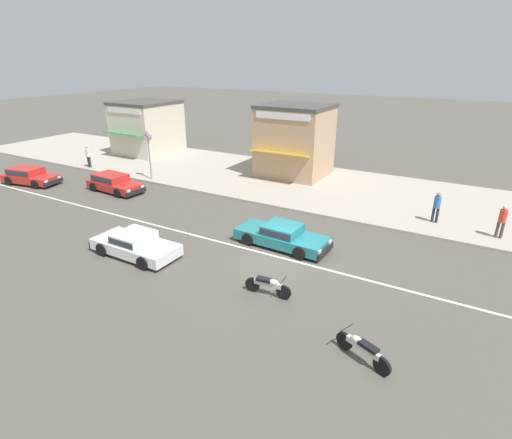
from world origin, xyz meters
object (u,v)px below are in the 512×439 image
(pedestrian_far_end, at_px, (437,205))
(hatchback_red_2, at_px, (113,182))
(sedan_teal_1, at_px, (282,235))
(pedestrian_mid_kerb, at_px, (88,155))
(motorcycle_0, at_px, (362,349))
(hatchback_red_5, at_px, (29,175))
(shopfront_far_kios, at_px, (295,140))
(street_clock, at_px, (148,144))
(motorcycle_1, at_px, (268,285))
(sedan_white_4, at_px, (135,244))
(pedestrian_by_shop, at_px, (502,219))
(shopfront_mid_block, at_px, (148,127))

(pedestrian_far_end, bearing_deg, hatchback_red_2, -167.11)
(sedan_teal_1, distance_m, pedestrian_mid_kerb, 19.78)
(motorcycle_0, bearing_deg, hatchback_red_5, 166.89)
(pedestrian_far_end, xyz_separation_m, shopfront_far_kios, (-10.29, 4.71, 1.56))
(street_clock, height_order, shopfront_far_kios, shopfront_far_kios)
(motorcycle_1, bearing_deg, street_clock, 148.01)
(sedan_white_4, xyz_separation_m, street_clock, (-7.42, 8.87, 2.12))
(motorcycle_1, height_order, pedestrian_mid_kerb, pedestrian_mid_kerb)
(pedestrian_mid_kerb, bearing_deg, hatchback_red_5, -95.08)
(pedestrian_by_shop, bearing_deg, sedan_white_4, -145.17)
(hatchback_red_5, xyz_separation_m, motorcycle_0, (24.99, -5.82, -0.17))
(hatchback_red_5, xyz_separation_m, pedestrian_by_shop, (28.34, 5.56, 0.51))
(street_clock, bearing_deg, hatchback_red_5, -145.91)
(hatchback_red_2, height_order, motorcycle_1, hatchback_red_2)
(motorcycle_0, height_order, street_clock, street_clock)
(street_clock, xyz_separation_m, pedestrian_by_shop, (21.43, 0.88, -1.55))
(hatchback_red_2, distance_m, sedan_white_4, 9.94)
(hatchback_red_2, distance_m, shopfront_far_kios, 12.77)
(street_clock, distance_m, shopfront_mid_block, 8.85)
(sedan_white_4, xyz_separation_m, pedestrian_by_shop, (14.01, 9.75, 0.57))
(pedestrian_far_end, distance_m, shopfront_mid_block, 25.21)
(sedan_teal_1, bearing_deg, shopfront_mid_block, 149.48)
(sedan_white_4, bearing_deg, hatchback_red_2, 143.31)
(hatchback_red_2, bearing_deg, pedestrian_mid_kerb, 153.88)
(sedan_white_4, height_order, pedestrian_mid_kerb, pedestrian_mid_kerb)
(sedan_white_4, xyz_separation_m, motorcycle_1, (6.68, 0.06, -0.11))
(pedestrian_by_shop, bearing_deg, motorcycle_0, -106.43)
(sedan_teal_1, distance_m, shopfront_far_kios, 12.03)
(hatchback_red_2, xyz_separation_m, pedestrian_far_end, (19.04, 4.36, 0.50))
(sedan_teal_1, distance_m, motorcycle_0, 7.83)
(motorcycle_0, relative_size, pedestrian_mid_kerb, 1.04)
(motorcycle_1, relative_size, street_clock, 0.54)
(hatchback_red_2, bearing_deg, motorcycle_1, -21.88)
(pedestrian_by_shop, bearing_deg, pedestrian_mid_kerb, -178.17)
(motorcycle_0, distance_m, shopfront_mid_block, 29.60)
(hatchback_red_5, relative_size, pedestrian_far_end, 2.55)
(hatchback_red_5, relative_size, pedestrian_mid_kerb, 2.40)
(motorcycle_0, bearing_deg, sedan_white_4, 171.33)
(motorcycle_0, xyz_separation_m, pedestrian_by_shop, (3.35, 11.37, 0.68))
(sedan_white_4, bearing_deg, shopfront_far_kios, 87.04)
(motorcycle_0, distance_m, pedestrian_mid_kerb, 26.73)
(hatchback_red_2, distance_m, pedestrian_mid_kerb, 6.65)
(sedan_teal_1, height_order, motorcycle_1, sedan_teal_1)
(shopfront_mid_block, relative_size, shopfront_far_kios, 1.16)
(pedestrian_mid_kerb, height_order, pedestrian_far_end, pedestrian_mid_kerb)
(sedan_teal_1, bearing_deg, pedestrian_by_shop, 33.06)
(hatchback_red_2, relative_size, pedestrian_by_shop, 2.46)
(sedan_teal_1, relative_size, shopfront_far_kios, 0.89)
(hatchback_red_5, bearing_deg, shopfront_far_kios, 35.61)
(sedan_white_4, height_order, motorcycle_1, sedan_white_4)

